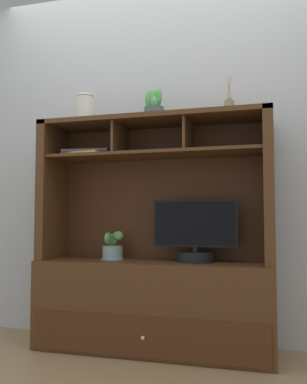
# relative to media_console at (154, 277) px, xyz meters

# --- Properties ---
(floor_plane) EXTENTS (6.00, 6.00, 0.02)m
(floor_plane) POSITION_rel_media_console_xyz_m (0.00, -0.01, -0.46)
(floor_plane) COLOR #91724E
(floor_plane) RESTS_ON ground
(back_wall) EXTENTS (6.00, 0.02, 2.80)m
(back_wall) POSITION_rel_media_console_xyz_m (0.00, 0.23, 0.95)
(back_wall) COLOR #B2B6B7
(back_wall) RESTS_ON ground
(media_console) EXTENTS (1.49, 0.45, 1.47)m
(media_console) POSITION_rel_media_console_xyz_m (0.00, 0.00, 0.00)
(media_console) COLOR #4C2D16
(media_console) RESTS_ON ground
(tv_monitor) EXTENTS (0.53, 0.23, 0.39)m
(tv_monitor) POSITION_rel_media_console_xyz_m (0.27, 0.01, 0.26)
(tv_monitor) COLOR black
(tv_monitor) RESTS_ON media_console
(potted_orchid) EXTENTS (0.15, 0.15, 0.19)m
(potted_orchid) POSITION_rel_media_console_xyz_m (-0.29, 0.02, 0.17)
(potted_orchid) COLOR #849F98
(potted_orchid) RESTS_ON media_console
(magazine_stack_left) EXTENTS (0.33, 0.26, 0.03)m
(magazine_stack_left) POSITION_rel_media_console_xyz_m (-0.44, -0.05, 0.81)
(magazine_stack_left) COLOR gold
(magazine_stack_left) RESTS_ON media_console
(diffuser_bottle) EXTENTS (0.06, 0.06, 0.24)m
(diffuser_bottle) POSITION_rel_media_console_xyz_m (0.48, 0.01, 1.07)
(diffuser_bottle) COLOR olive
(diffuser_bottle) RESTS_ON media_console
(potted_succulent) EXTENTS (0.15, 0.15, 0.21)m
(potted_succulent) POSITION_rel_media_console_xyz_m (-0.00, 0.01, 1.10)
(potted_succulent) COLOR #475559
(potted_succulent) RESTS_ON media_console
(ceramic_vase) EXTENTS (0.12, 0.12, 0.20)m
(ceramic_vase) POSITION_rel_media_console_xyz_m (-0.48, -0.01, 1.12)
(ceramic_vase) COLOR silver
(ceramic_vase) RESTS_ON media_console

